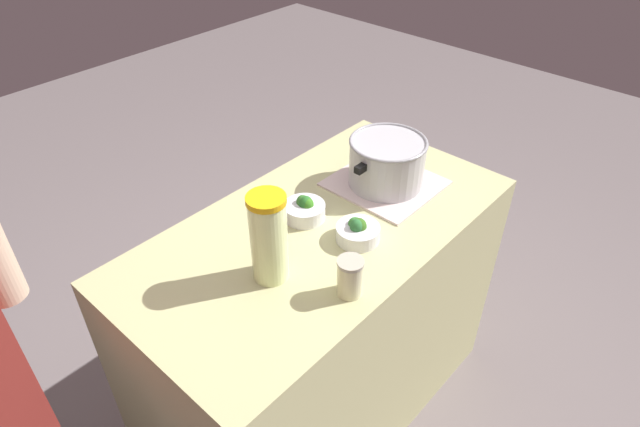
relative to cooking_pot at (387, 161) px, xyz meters
The scene contains 8 objects.
ground_plane 1.08m from the cooking_pot, ahead, with size 8.00×8.00×0.00m, color slate.
counter_slab 0.65m from the cooking_pot, ahead, with size 1.33×0.70×0.94m, color #BCBA81.
dish_cloth 0.09m from the cooking_pot, behind, with size 0.33×0.35×0.01m, color beige.
cooking_pot is the anchor object (origin of this frame).
lemonade_pitcher 0.59m from the cooking_pot, ahead, with size 0.11×0.11×0.27m.
mason_jar 0.55m from the cooking_pot, 26.38° to the left, with size 0.07×0.07×0.12m.
broccoli_bowl_front 0.33m from the cooking_pot, 21.23° to the left, with size 0.14×0.14×0.08m.
broccoli_bowl_center 0.34m from the cooking_pot, 13.69° to the right, with size 0.14×0.14×0.08m.
Camera 1 is at (1.01, 0.91, 2.02)m, focal length 30.64 mm.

